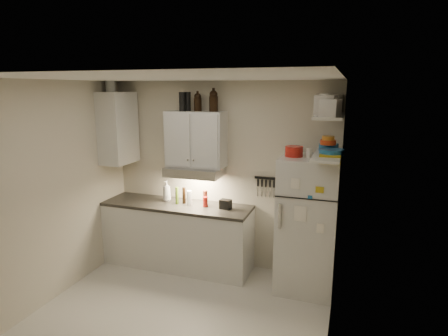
% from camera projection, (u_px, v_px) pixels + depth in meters
% --- Properties ---
extents(floor, '(3.20, 3.00, 0.02)m').
position_uv_depth(floor, '(176.00, 321.00, 4.12)').
color(floor, beige).
rests_on(floor, ground).
extents(ceiling, '(3.20, 3.00, 0.02)m').
position_uv_depth(ceiling, '(169.00, 77.00, 3.58)').
color(ceiling, white).
rests_on(ceiling, ground).
extents(back_wall, '(3.20, 0.02, 2.60)m').
position_uv_depth(back_wall, '(221.00, 176.00, 5.25)').
color(back_wall, '#BEB7A2').
rests_on(back_wall, ground).
extents(left_wall, '(0.02, 3.00, 2.60)m').
position_uv_depth(left_wall, '(48.00, 193.00, 4.36)').
color(left_wall, '#BEB7A2').
rests_on(left_wall, ground).
extents(right_wall, '(0.02, 3.00, 2.60)m').
position_uv_depth(right_wall, '(335.00, 226.00, 3.34)').
color(right_wall, '#BEB7A2').
rests_on(right_wall, ground).
extents(base_cabinet, '(2.10, 0.60, 0.88)m').
position_uv_depth(base_cabinet, '(178.00, 236.00, 5.31)').
color(base_cabinet, silver).
rests_on(base_cabinet, floor).
extents(countertop, '(2.10, 0.62, 0.04)m').
position_uv_depth(countertop, '(177.00, 205.00, 5.22)').
color(countertop, '#2B2925').
rests_on(countertop, base_cabinet).
extents(upper_cabinet, '(0.80, 0.33, 0.75)m').
position_uv_depth(upper_cabinet, '(196.00, 139.00, 5.07)').
color(upper_cabinet, silver).
rests_on(upper_cabinet, back_wall).
extents(side_cabinet, '(0.33, 0.55, 1.00)m').
position_uv_depth(side_cabinet, '(118.00, 128.00, 5.28)').
color(side_cabinet, silver).
rests_on(side_cabinet, left_wall).
extents(range_hood, '(0.76, 0.46, 0.12)m').
position_uv_depth(range_hood, '(195.00, 171.00, 5.10)').
color(range_hood, silver).
rests_on(range_hood, back_wall).
extents(fridge, '(0.70, 0.68, 1.70)m').
position_uv_depth(fridge, '(307.00, 225.00, 4.62)').
color(fridge, silver).
rests_on(fridge, floor).
extents(shelf_hi, '(0.30, 0.95, 0.03)m').
position_uv_depth(shelf_hi, '(330.00, 116.00, 4.15)').
color(shelf_hi, silver).
rests_on(shelf_hi, right_wall).
extents(shelf_lo, '(0.30, 0.95, 0.03)m').
position_uv_depth(shelf_lo, '(327.00, 155.00, 4.24)').
color(shelf_lo, silver).
rests_on(shelf_lo, right_wall).
extents(knife_strip, '(0.42, 0.02, 0.03)m').
position_uv_depth(knife_strip, '(270.00, 178.00, 5.00)').
color(knife_strip, black).
rests_on(knife_strip, back_wall).
extents(dutch_oven, '(0.24, 0.24, 0.12)m').
position_uv_depth(dutch_oven, '(294.00, 151.00, 4.47)').
color(dutch_oven, '#A71B13').
rests_on(dutch_oven, fridge).
extents(book_stack, '(0.24, 0.30, 0.10)m').
position_uv_depth(book_stack, '(330.00, 158.00, 4.13)').
color(book_stack, '#B59916').
rests_on(book_stack, fridge).
extents(spice_jar, '(0.06, 0.06, 0.10)m').
position_uv_depth(spice_jar, '(309.00, 153.00, 4.41)').
color(spice_jar, silver).
rests_on(spice_jar, fridge).
extents(stock_pot, '(0.39, 0.39, 0.22)m').
position_uv_depth(stock_pot, '(329.00, 103.00, 4.39)').
color(stock_pot, silver).
rests_on(stock_pot, shelf_hi).
extents(tin_a, '(0.24, 0.22, 0.21)m').
position_uv_depth(tin_a, '(326.00, 105.00, 4.06)').
color(tin_a, '#AAAAAD').
rests_on(tin_a, shelf_hi).
extents(tin_b, '(0.22, 0.22, 0.18)m').
position_uv_depth(tin_b, '(330.00, 108.00, 3.80)').
color(tin_b, '#AAAAAD').
rests_on(tin_b, shelf_hi).
extents(bowl_teal, '(0.23, 0.23, 0.09)m').
position_uv_depth(bowl_teal, '(328.00, 147.00, 4.40)').
color(bowl_teal, '#1B5E99').
rests_on(bowl_teal, shelf_lo).
extents(bowl_orange, '(0.18, 0.18, 0.05)m').
position_uv_depth(bowl_orange, '(328.00, 142.00, 4.31)').
color(bowl_orange, red).
rests_on(bowl_orange, bowl_teal).
extents(bowl_yellow, '(0.14, 0.14, 0.05)m').
position_uv_depth(bowl_yellow, '(328.00, 138.00, 4.30)').
color(bowl_yellow, '#C17722').
rests_on(bowl_yellow, bowl_orange).
extents(plates, '(0.33, 0.33, 0.07)m').
position_uv_depth(plates, '(331.00, 152.00, 4.14)').
color(plates, '#1B5E99').
rests_on(plates, shelf_lo).
extents(growler_a, '(0.12, 0.12, 0.25)m').
position_uv_depth(growler_a, '(198.00, 102.00, 4.98)').
color(growler_a, black).
rests_on(growler_a, upper_cabinet).
extents(growler_b, '(0.16, 0.16, 0.28)m').
position_uv_depth(growler_b, '(214.00, 101.00, 4.90)').
color(growler_b, black).
rests_on(growler_b, upper_cabinet).
extents(thermos_a, '(0.11, 0.11, 0.25)m').
position_uv_depth(thermos_a, '(188.00, 101.00, 5.02)').
color(thermos_a, black).
rests_on(thermos_a, upper_cabinet).
extents(thermos_b, '(0.12, 0.12, 0.25)m').
position_uv_depth(thermos_b, '(182.00, 102.00, 4.96)').
color(thermos_b, black).
rests_on(thermos_b, upper_cabinet).
extents(side_jar, '(0.14, 0.14, 0.18)m').
position_uv_depth(side_jar, '(110.00, 85.00, 5.16)').
color(side_jar, silver).
rests_on(side_jar, side_cabinet).
extents(soap_bottle, '(0.15, 0.15, 0.33)m').
position_uv_depth(soap_bottle, '(167.00, 190.00, 5.32)').
color(soap_bottle, silver).
rests_on(soap_bottle, countertop).
extents(pepper_mill, '(0.07, 0.07, 0.21)m').
position_uv_depth(pepper_mill, '(205.00, 198.00, 5.15)').
color(pepper_mill, '#5C2D1B').
rests_on(pepper_mill, countertop).
extents(oil_bottle, '(0.06, 0.06, 0.24)m').
position_uv_depth(oil_bottle, '(177.00, 196.00, 5.19)').
color(oil_bottle, '#456118').
rests_on(oil_bottle, countertop).
extents(vinegar_bottle, '(0.06, 0.06, 0.23)m').
position_uv_depth(vinegar_bottle, '(184.00, 195.00, 5.22)').
color(vinegar_bottle, black).
rests_on(vinegar_bottle, countertop).
extents(clear_bottle, '(0.09, 0.09, 0.20)m').
position_uv_depth(clear_bottle, '(189.00, 198.00, 5.15)').
color(clear_bottle, silver).
rests_on(clear_bottle, countertop).
extents(red_jar, '(0.08, 0.08, 0.14)m').
position_uv_depth(red_jar, '(205.00, 202.00, 5.08)').
color(red_jar, '#A71B13').
rests_on(red_jar, countertop).
extents(caddy, '(0.16, 0.13, 0.13)m').
position_uv_depth(caddy, '(226.00, 204.00, 5.00)').
color(caddy, black).
rests_on(caddy, countertop).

